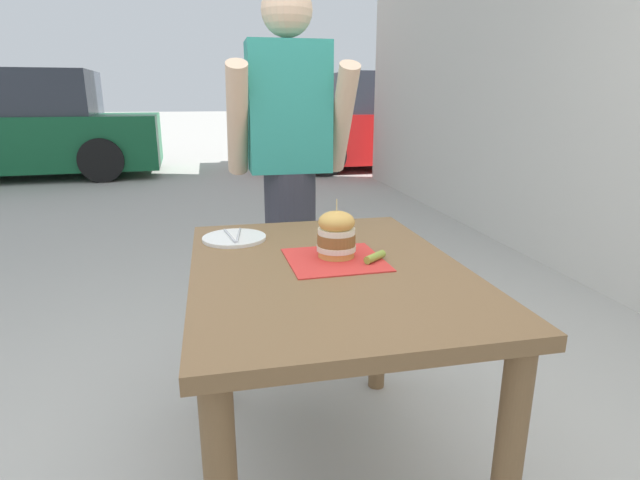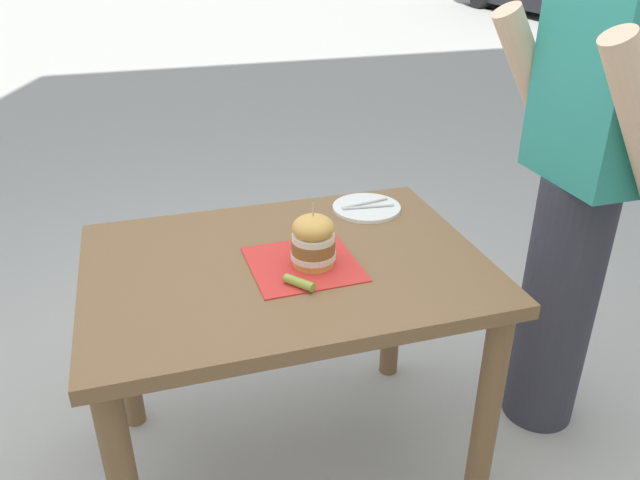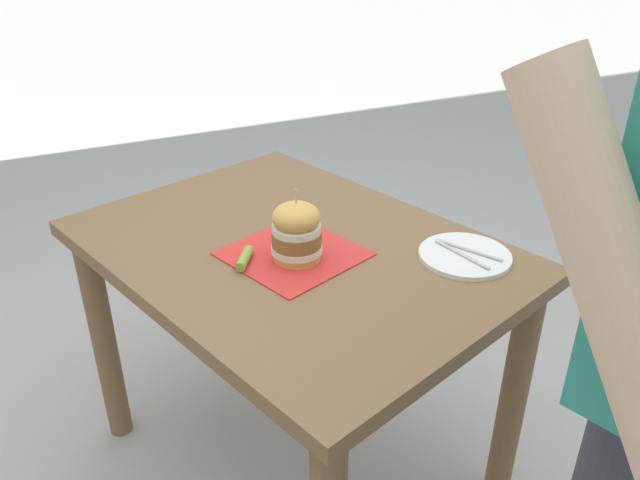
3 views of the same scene
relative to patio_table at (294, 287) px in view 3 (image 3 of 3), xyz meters
The scene contains 6 objects.
ground_plane 0.62m from the patio_table, ahead, with size 80.00×80.00×0.00m, color #ADAAA3.
patio_table is the anchor object (origin of this frame).
serving_paper 0.14m from the patio_table, 50.97° to the left, with size 0.29×0.29×0.00m, color red.
sandwich 0.22m from the patio_table, 56.59° to the left, with size 0.12×0.12×0.18m.
pickle_spear 0.21m from the patio_table, ahead, with size 0.02×0.02×0.09m, color #8EA83D.
side_plate_with_forks 0.44m from the patio_table, 127.42° to the left, with size 0.22×0.22×0.02m.
Camera 3 is at (0.88, 1.05, 1.49)m, focal length 35.00 mm.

